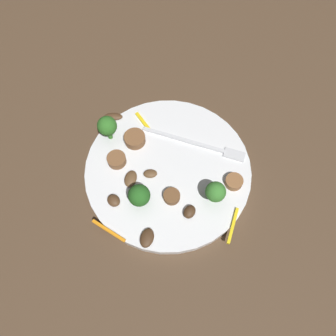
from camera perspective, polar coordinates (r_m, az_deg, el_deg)
name	(u,v)px	position (r m, az deg, el deg)	size (l,w,h in m)	color
ground_plane	(168,172)	(0.54, 0.00, -0.72)	(1.40, 1.40, 0.00)	#4C3826
plate	(168,170)	(0.53, 0.00, -0.37)	(0.27, 0.27, 0.02)	white
fork	(201,145)	(0.54, 5.90, 4.13)	(0.17, 0.09, 0.00)	silver
broccoli_floret_0	(215,192)	(0.48, 8.50, -4.29)	(0.03, 0.03, 0.05)	#408630
broccoli_floret_1	(107,126)	(0.53, -10.84, 7.37)	(0.03, 0.03, 0.05)	#347525
broccoli_floret_2	(139,196)	(0.48, -5.18, -4.94)	(0.03, 0.03, 0.05)	#296420
sausage_slice_0	(234,182)	(0.52, 11.72, -2.42)	(0.03, 0.03, 0.01)	brown
sausage_slice_1	(117,160)	(0.53, -9.18, 1.48)	(0.03, 0.03, 0.01)	brown
sausage_slice_2	(135,139)	(0.54, -5.96, 5.22)	(0.04, 0.04, 0.02)	brown
sausage_slice_3	(172,196)	(0.50, 0.79, -5.09)	(0.03, 0.03, 0.01)	brown
mushroom_0	(150,174)	(0.52, -3.18, -1.02)	(0.02, 0.02, 0.01)	brown
mushroom_1	(114,117)	(0.58, -9.72, 9.07)	(0.03, 0.01, 0.01)	#4C331E
mushroom_2	(147,238)	(0.48, -3.78, -12.38)	(0.03, 0.02, 0.01)	#422B19
mushroom_3	(190,212)	(0.49, 3.88, -7.83)	(0.02, 0.02, 0.01)	#422B19
mushroom_4	(131,179)	(0.51, -6.70, -1.91)	(0.03, 0.02, 0.01)	brown
mushroom_5	(114,200)	(0.50, -9.71, -5.76)	(0.02, 0.02, 0.01)	#4C331E
pepper_strip_0	(143,122)	(0.57, -4.48, 8.27)	(0.04, 0.01, 0.00)	yellow
pepper_strip_2	(109,231)	(0.49, -10.58, -10.99)	(0.06, 0.00, 0.00)	orange
pepper_strip_3	(233,226)	(0.50, 11.53, -10.08)	(0.06, 0.00, 0.00)	yellow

